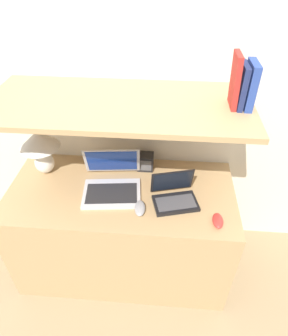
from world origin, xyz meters
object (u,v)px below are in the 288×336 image
Objects in this scene: book_blue at (250,85)px; book_navy at (241,86)px; book_red at (235,81)px; router_box at (146,162)px; computer_mouse at (140,208)px; table_lamp at (40,145)px; laptop_large at (112,182)px; second_mouse at (218,221)px; laptop_small at (174,196)px.

book_blue is 1.04× the size of book_navy.
book_red is (-0.03, 0.00, 0.02)m from book_navy.
book_blue reaches higher than router_box.
book_navy is 0.82× the size of book_red.
computer_mouse is 0.84m from book_blue.
table_lamp is 1.23m from book_blue.
computer_mouse is 0.56× the size of book_blue.
table_lamp is at bearing 176.59° from book_blue.
book_red is (0.61, 0.06, 0.62)m from laptop_large.
laptop_large is at bearing -130.62° from router_box.
table_lamp reaches higher than second_mouse.
router_box is at bearing 134.04° from second_mouse.
laptop_large is 1.29× the size of laptop_small.
book_blue is (1.14, -0.07, 0.45)m from table_lamp.
laptop_small is 2.36× the size of computer_mouse.
book_red is at bearing 180.00° from book_blue.
laptop_large is at bearing -174.23° from book_red.
router_box is (0.64, 0.08, -0.15)m from table_lamp.
book_blue is (0.69, 0.06, 0.60)m from laptop_large.
second_mouse is at bearing -7.67° from computer_mouse.
table_lamp is 0.86m from laptop_small.
book_navy reaches higher than second_mouse.
router_box is (-0.19, 0.29, 0.01)m from laptop_small.
router_box is 0.50× the size of book_blue.
book_red reaches higher than book_navy.
second_mouse is (0.42, -0.06, 0.00)m from computer_mouse.
book_blue reaches higher than laptop_small.
second_mouse is at bearing -106.33° from book_blue.
router_box is (-0.42, 0.43, 0.04)m from second_mouse.
laptop_large is 1.70× the size of book_blue.
book_blue is (0.50, 0.23, 0.64)m from computer_mouse.
book_blue is (0.31, 0.13, 0.61)m from laptop_small.
second_mouse is 0.52× the size of book_navy.
book_blue is (0.08, 0.28, 0.64)m from second_mouse.
table_lamp is at bearing 163.99° from laptop_large.
laptop_small is at bearing -10.86° from laptop_large.
laptop_large is 1.78× the size of book_navy.
second_mouse is 0.50× the size of book_blue.
book_navy is 0.04m from book_red.
table_lamp reaches higher than computer_mouse.
second_mouse is 0.71m from book_red.
second_mouse is 0.42× the size of book_red.
laptop_small is at bearing -154.24° from book_navy.
computer_mouse is at bearing -155.89° from book_blue.
book_blue is 0.85× the size of book_red.
laptop_large is at bearing -174.84° from book_blue.
laptop_large is 0.92m from book_blue.
book_red is at bearing -3.64° from table_lamp.
laptop_small is 2.67× the size of second_mouse.
book_red is (0.43, 0.23, 0.66)m from computer_mouse.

